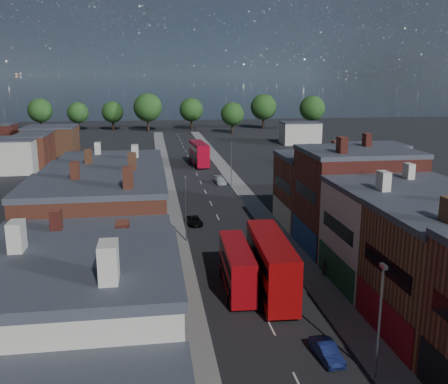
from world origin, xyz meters
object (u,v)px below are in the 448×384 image
object	(u,v)px
car_1	(327,351)
car_2	(194,221)
bus_1	(271,264)
bus_0	(237,266)
car_3	(220,180)
ped_3	(324,268)
bus_2	(199,153)

from	to	relation	value
car_1	car_2	world-z (taller)	car_1
bus_1	car_2	bearing A→B (deg)	105.41
bus_0	car_2	size ratio (longest dim) A/B	2.53
car_3	ped_3	distance (m)	45.38
bus_0	bus_2	bearing A→B (deg)	89.45
bus_2	car_2	size ratio (longest dim) A/B	3.04
bus_0	car_3	distance (m)	47.30
bus_2	car_2	distance (m)	45.71
bus_0	bus_1	bearing A→B (deg)	-18.44
bus_1	bus_2	distance (m)	68.08
bus_1	ped_3	distance (m)	7.12
bus_0	bus_1	world-z (taller)	bus_1
car_2	ped_3	xyz separation A→B (m)	(11.31, -19.76, 0.37)
bus_0	car_1	world-z (taller)	bus_0
car_1	ped_3	distance (m)	15.22
bus_1	bus_0	bearing A→B (deg)	162.26
car_1	car_3	size ratio (longest dim) A/B	0.85
bus_2	car_1	size ratio (longest dim) A/B	3.26
bus_0	car_3	size ratio (longest dim) A/B	2.30
bus_2	car_2	bearing A→B (deg)	-100.46
car_1	ped_3	xyz separation A→B (m)	(4.86, 14.42, 0.31)
car_3	ped_3	size ratio (longest dim) A/B	2.74
bus_0	bus_2	xyz separation A→B (m)	(3.00, 66.96, 0.45)
bus_2	ped_3	size ratio (longest dim) A/B	7.56
bus_1	car_1	bearing A→B (deg)	-80.68
car_1	car_2	xyz separation A→B (m)	(-6.44, 34.18, -0.06)
car_2	bus_1	bearing A→B (deg)	-83.83
bus_2	ped_3	distance (m)	65.45
bus_0	car_1	xyz separation A→B (m)	(4.33, -12.59, -1.72)
bus_0	bus_2	world-z (taller)	bus_2
bus_1	car_3	xyz separation A→B (m)	(1.97, 48.12, -2.22)
car_3	car_1	bearing A→B (deg)	-95.19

